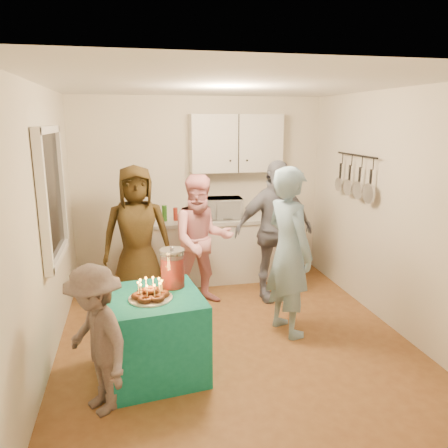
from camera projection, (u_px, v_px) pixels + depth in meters
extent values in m
plane|color=brown|center=(231.00, 334.00, 4.76)|extent=(4.00, 4.00, 0.00)
plane|color=white|center=(232.00, 84.00, 4.15)|extent=(4.00, 4.00, 0.00)
plane|color=silver|center=(200.00, 188.00, 6.36)|extent=(3.60, 3.60, 0.00)
plane|color=silver|center=(44.00, 226.00, 4.08)|extent=(4.00, 4.00, 0.00)
plane|color=silver|center=(389.00, 210.00, 4.83)|extent=(4.00, 4.00, 0.00)
cube|color=black|center=(51.00, 195.00, 4.32)|extent=(0.04, 1.00, 1.20)
cube|color=white|center=(218.00, 250.00, 6.31)|extent=(2.20, 0.58, 0.86)
cube|color=beige|center=(218.00, 220.00, 6.21)|extent=(2.24, 0.62, 0.05)
cube|color=white|center=(236.00, 143.00, 6.17)|extent=(1.30, 0.30, 0.80)
cube|color=black|center=(353.00, 175.00, 5.41)|extent=(0.12, 1.00, 0.60)
imported|color=white|center=(223.00, 208.00, 6.19)|extent=(0.55, 0.39, 0.29)
cube|color=#127B6A|center=(154.00, 335.00, 3.95)|extent=(0.95, 0.95, 0.76)
cylinder|color=red|center=(172.00, 269.00, 4.02)|extent=(0.22, 0.22, 0.34)
imported|color=#89ADC7|center=(289.00, 252.00, 4.62)|extent=(0.60, 0.76, 1.82)
imported|color=brown|center=(137.00, 235.00, 5.44)|extent=(0.88, 0.60, 1.74)
imported|color=pink|center=(202.00, 241.00, 5.38)|extent=(0.83, 0.66, 1.64)
imported|color=black|center=(274.00, 231.00, 5.54)|extent=(1.09, 0.54, 1.80)
imported|color=#594B47|center=(96.00, 340.00, 3.39)|extent=(0.78, 0.91, 1.22)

